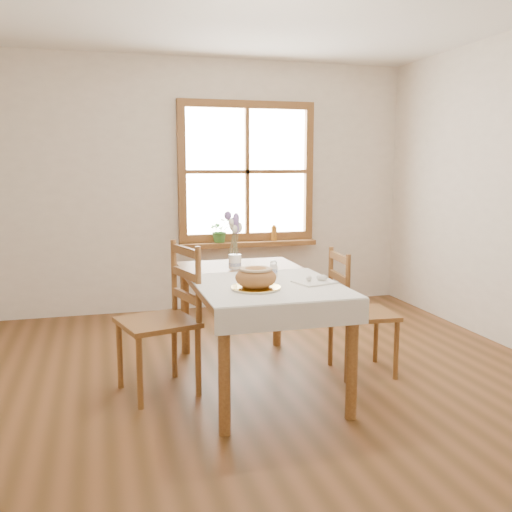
{
  "coord_description": "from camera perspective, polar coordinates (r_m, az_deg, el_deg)",
  "views": [
    {
      "loc": [
        -1.03,
        -3.42,
        1.52
      ],
      "look_at": [
        0.0,
        0.3,
        0.9
      ],
      "focal_mm": 40.0,
      "sensor_mm": 36.0,
      "label": 1
    }
  ],
  "objects": [
    {
      "name": "lavender_bouquet",
      "position": [
        4.2,
        -2.14,
        2.15
      ],
      "size": [
        0.17,
        0.17,
        0.31
      ],
      "primitive_type": null,
      "color": "#705495",
      "rests_on": "flower_vase"
    },
    {
      "name": "egg_napkin",
      "position": [
        3.73,
        5.86,
        -2.6
      ],
      "size": [
        0.29,
        0.26,
        0.01
      ],
      "primitive_type": "cube",
      "rotation": [
        0.0,
        0.0,
        0.27
      ],
      "color": "white",
      "rests_on": "table_linen"
    },
    {
      "name": "bread_plate",
      "position": [
        3.52,
        -0.02,
        -3.22
      ],
      "size": [
        0.34,
        0.34,
        0.02
      ],
      "primitive_type": "cylinder",
      "rotation": [
        0.0,
        0.0,
        0.14
      ],
      "color": "white",
      "rests_on": "table_linen"
    },
    {
      "name": "window_sill",
      "position": [
        6.08,
        -0.75,
        1.24
      ],
      "size": [
        1.46,
        0.2,
        0.05
      ],
      "color": "brown",
      "rests_on": "ground"
    },
    {
      "name": "chair_right",
      "position": [
        4.26,
        10.68,
        -5.5
      ],
      "size": [
        0.48,
        0.46,
        0.92
      ],
      "primitive_type": null,
      "rotation": [
        0.0,
        0.0,
        1.49
      ],
      "color": "brown",
      "rests_on": "ground"
    },
    {
      "name": "dining_table",
      "position": [
        3.96,
        0.0,
        -3.36
      ],
      "size": [
        0.9,
        1.6,
        0.75
      ],
      "color": "brown",
      "rests_on": "ground"
    },
    {
      "name": "salt_shaker",
      "position": [
        3.9,
        1.79,
        -1.38
      ],
      "size": [
        0.06,
        0.06,
        0.1
      ],
      "primitive_type": "cylinder",
      "rotation": [
        0.0,
        0.0,
        0.09
      ],
      "color": "white",
      "rests_on": "table_linen"
    },
    {
      "name": "room_walls",
      "position": [
        3.58,
        1.31,
        12.11
      ],
      "size": [
        4.6,
        5.1,
        2.65
      ],
      "color": "silver",
      "rests_on": "ground"
    },
    {
      "name": "window",
      "position": [
        6.09,
        -0.93,
        8.43
      ],
      "size": [
        1.46,
        0.08,
        1.46
      ],
      "color": "brown",
      "rests_on": "ground"
    },
    {
      "name": "table_linen",
      "position": [
        3.65,
        1.28,
        -2.97
      ],
      "size": [
        0.91,
        0.99,
        0.01
      ],
      "primitive_type": "cube",
      "color": "white",
      "rests_on": "dining_table"
    },
    {
      "name": "amber_bottle",
      "position": [
        6.14,
        1.82,
        2.36
      ],
      "size": [
        0.07,
        0.07,
        0.17
      ],
      "primitive_type": "cylinder",
      "rotation": [
        0.0,
        0.0,
        0.2
      ],
      "color": "#AB6B1F",
      "rests_on": "window_sill"
    },
    {
      "name": "chair_left",
      "position": [
        3.86,
        -9.86,
        -6.31
      ],
      "size": [
        0.6,
        0.58,
        1.0
      ],
      "primitive_type": null,
      "rotation": [
        0.0,
        0.0,
        -1.3
      ],
      "color": "brown",
      "rests_on": "ground"
    },
    {
      "name": "pepper_shaker",
      "position": [
        4.05,
        1.75,
        -1.02
      ],
      "size": [
        0.06,
        0.06,
        0.09
      ],
      "primitive_type": "cylinder",
      "rotation": [
        0.0,
        0.0,
        0.25
      ],
      "color": "white",
      "rests_on": "table_linen"
    },
    {
      "name": "flower_vase",
      "position": [
        4.23,
        -2.12,
        -0.66
      ],
      "size": [
        0.11,
        0.11,
        0.1
      ],
      "primitive_type": "cylinder",
      "rotation": [
        0.0,
        0.0,
        -0.18
      ],
      "color": "white",
      "rests_on": "dining_table"
    },
    {
      "name": "potted_plant",
      "position": [
        5.99,
        -3.62,
        2.31
      ],
      "size": [
        0.26,
        0.29,
        0.2
      ],
      "primitive_type": "imported",
      "rotation": [
        0.0,
        0.0,
        0.15
      ],
      "color": "#3A722D",
      "rests_on": "window_sill"
    },
    {
      "name": "eggs",
      "position": [
        3.72,
        5.87,
        -2.21
      ],
      "size": [
        0.22,
        0.21,
        0.04
      ],
      "primitive_type": null,
      "rotation": [
        0.0,
        0.0,
        0.27
      ],
      "color": "silver",
      "rests_on": "egg_napkin"
    },
    {
      "name": "bread_loaf",
      "position": [
        3.5,
        -0.02,
        -1.97
      ],
      "size": [
        0.25,
        0.25,
        0.14
      ],
      "primitive_type": "ellipsoid",
      "color": "#B3773F",
      "rests_on": "bread_plate"
    },
    {
      "name": "ground",
      "position": [
        3.88,
        1.22,
        -13.92
      ],
      "size": [
        5.0,
        5.0,
        0.0
      ],
      "primitive_type": "plane",
      "color": "brown",
      "rests_on": "ground"
    }
  ]
}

